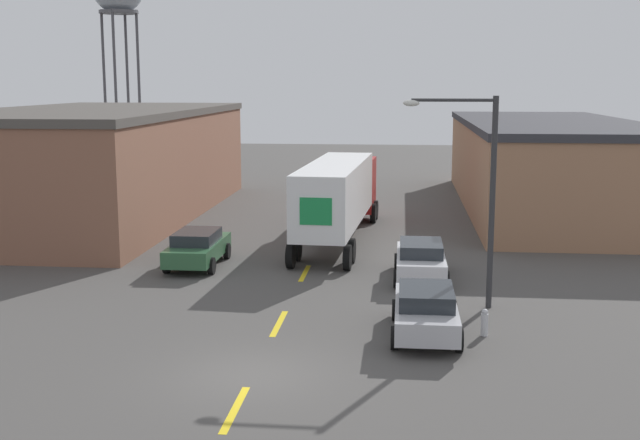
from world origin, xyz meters
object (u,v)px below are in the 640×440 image
at_px(street_lamp, 480,184).
at_px(fire_hydrant, 485,322).
at_px(parked_car_right_near, 426,310).
at_px(parked_car_right_mid, 421,259).
at_px(semi_truck, 340,192).
at_px(parked_car_left_far, 198,247).

relative_size(street_lamp, fire_hydrant, 8.50).
bearing_deg(fire_hydrant, parked_car_right_near, -175.89).
bearing_deg(parked_car_right_near, parked_car_right_mid, 90.00).
distance_m(parked_car_right_near, fire_hydrant, 1.86).
bearing_deg(parked_car_right_near, street_lamp, 61.16).
bearing_deg(parked_car_right_mid, semi_truck, 116.51).
bearing_deg(street_lamp, parked_car_right_mid, 115.56).
height_order(semi_truck, fire_hydrant, semi_truck).
relative_size(parked_car_right_mid, fire_hydrant, 5.50).
bearing_deg(parked_car_right_mid, fire_hydrant, -75.60).
xyz_separation_m(semi_truck, fire_hydrant, (5.63, -14.71, -1.99)).
bearing_deg(fire_hydrant, street_lamp, 89.51).
height_order(semi_truck, parked_car_right_mid, semi_truck).
distance_m(parked_car_right_mid, fire_hydrant, 7.29).
height_order(parked_car_left_far, street_lamp, street_lamp).
bearing_deg(parked_car_right_mid, parked_car_right_near, -90.00).
xyz_separation_m(semi_truck, parked_car_right_mid, (3.82, -7.66, -1.60)).
bearing_deg(semi_truck, parked_car_right_near, -72.31).
distance_m(parked_car_right_mid, parked_car_left_far, 9.48).
distance_m(parked_car_right_near, street_lamp, 5.19).
height_order(parked_car_left_far, fire_hydrant, parked_car_left_far).
bearing_deg(semi_truck, parked_car_right_mid, -60.23).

